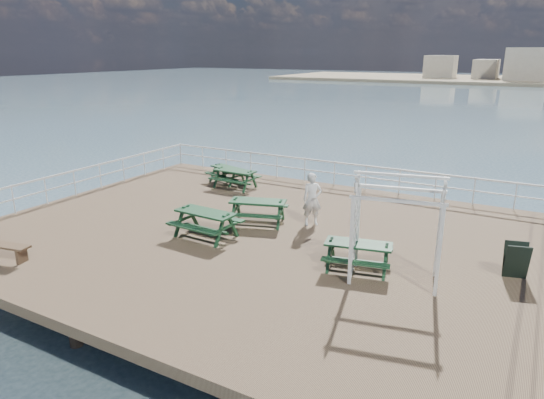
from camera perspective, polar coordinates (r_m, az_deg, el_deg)
The scene contains 11 objects.
ground at distance 16.35m, azimuth -1.91°, elevation -4.33°, with size 18.00×14.00×0.30m, color brown.
railing at distance 18.19m, azimuth 2.06°, elevation 1.29°, with size 17.77×13.76×1.10m.
picnic_table_a at distance 21.49m, azimuth -4.38°, elevation 2.91°, with size 1.88×1.52×0.91m.
picnic_table_b at distance 22.42m, azimuth -5.29°, elevation 3.33°, with size 2.00×1.78×0.82m.
picnic_table_c at distance 16.94m, azimuth -1.66°, elevation -0.85°, with size 2.32×2.08×0.94m.
picnic_table_d at distance 15.84m, azimuth -7.83°, elevation -2.21°, with size 2.09×1.72×0.98m.
picnic_table_e at distance 13.60m, azimuth 10.10°, elevation -5.88°, with size 2.08×1.82×0.88m.
flat_bench_far at distance 16.05m, azimuth -29.07°, elevation -5.01°, with size 1.76×0.73×0.49m.
trellis_arbor at distance 12.92m, azimuth 14.38°, elevation -4.00°, with size 2.52×1.68×2.88m.
sandwich_board at distance 14.48m, azimuth 26.79°, elevation -6.46°, with size 0.70×0.59×0.99m.
person at distance 16.74m, azimuth 4.75°, elevation 0.02°, with size 0.67×0.44×1.84m, color silver.
Camera 1 is at (7.92, -13.01, 5.79)m, focal length 32.00 mm.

